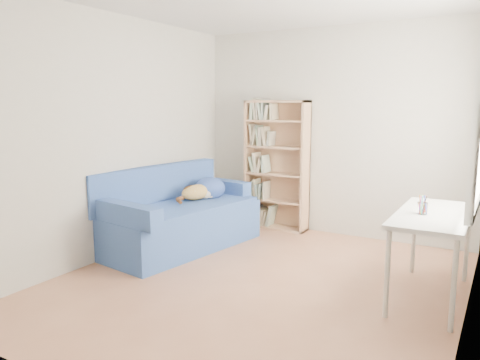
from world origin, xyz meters
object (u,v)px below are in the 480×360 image
desk (433,221)px  bookshelf (277,170)px  sofa (179,217)px  pen_cup (422,207)px

desk → bookshelf: bearing=146.5°
sofa → pen_cup: size_ratio=12.34×
bookshelf → pen_cup: 2.55m
sofa → bookshelf: bearing=72.9°
sofa → desk: bearing=6.4°
desk → pen_cup: pen_cup is taller
sofa → bookshelf: (0.63, 1.30, 0.43)m
bookshelf → pen_cup: bearing=-36.1°
desk → sofa: bearing=177.6°
sofa → bookshelf: bookshelf is taller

